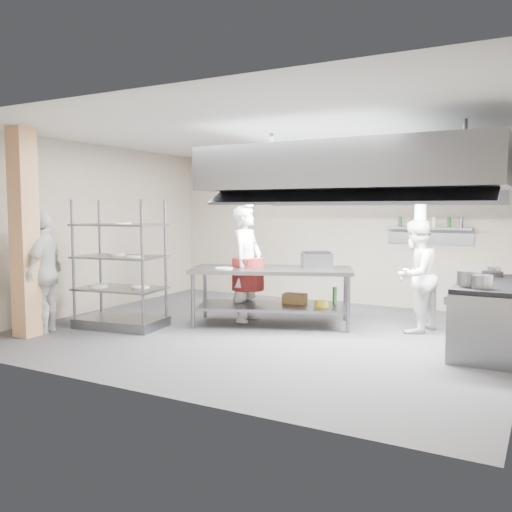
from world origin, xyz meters
The scene contains 22 objects.
floor centered at (0.00, 0.00, 0.00)m, with size 7.00×7.00×0.00m, color #2D2D2F.
ceiling centered at (0.00, 0.00, 3.00)m, with size 7.00×7.00×0.00m, color silver.
wall_back centered at (0.00, 3.00, 1.50)m, with size 7.00×7.00×0.00m, color gray.
wall_left centered at (-3.50, 0.00, 1.50)m, with size 6.00×6.00×0.00m, color gray.
column centered at (-2.90, -1.90, 1.50)m, with size 0.30×0.30×3.00m, color tan.
exhaust_hood centered at (1.30, 0.40, 2.40)m, with size 4.00×2.50×0.60m, color slate.
hood_strip_a centered at (0.40, 0.40, 2.08)m, with size 1.60×0.12×0.04m, color white.
hood_strip_b centered at (2.20, 0.40, 2.08)m, with size 1.60×0.12×0.04m, color white.
wall_shelf centered at (1.80, 2.84, 1.50)m, with size 1.50×0.28×0.04m, color slate.
island centered at (-0.14, 0.50, 0.46)m, with size 2.52×1.05×0.91m, color gray, non-canonical shape.
island_worktop centered at (-0.14, 0.50, 0.88)m, with size 2.52×1.05×0.06m, color slate.
island_undershelf centered at (-0.14, 0.50, 0.30)m, with size 2.32×0.95×0.04m, color slate.
pass_rack centered at (-2.12, -0.80, 0.99)m, with size 1.32×0.77×1.99m, color slate, non-canonical shape.
cooking_range centered at (3.08, 0.50, 0.42)m, with size 0.80×2.00×0.84m, color gray.
range_top centered at (3.08, 0.50, 0.87)m, with size 0.78×1.96×0.06m, color black.
chef_head centered at (-0.65, 0.59, 0.94)m, with size 0.69×0.45×1.89m, color silver.
chef_line centered at (1.97, 1.08, 0.85)m, with size 0.82×0.64×1.69m, color silver.
chef_plating centered at (-2.87, -1.61, 0.90)m, with size 1.06×0.44×1.81m, color white.
griddle centered at (0.44, 0.94, 1.02)m, with size 0.47×0.37×0.23m, color slate.
wicker_basket centered at (0.13, 0.80, 0.40)m, with size 0.36×0.25×0.16m, color brown.
stockpot centered at (2.86, -0.09, 1.00)m, with size 0.28×0.28×0.19m, color gray.
plate_stack centered at (-2.12, -0.80, 0.63)m, with size 0.28×0.28×0.05m, color white.
Camera 1 is at (3.73, -7.11, 1.85)m, focal length 38.00 mm.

